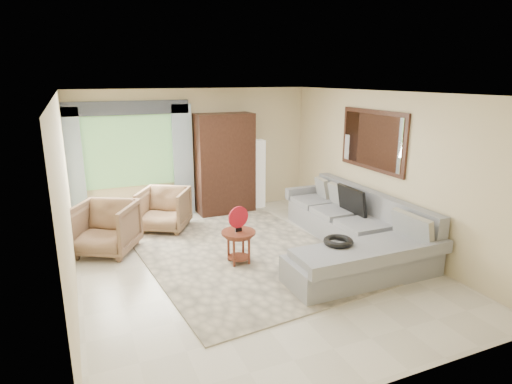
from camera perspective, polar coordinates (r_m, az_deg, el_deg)
name	(u,v)px	position (r m, az deg, el deg)	size (l,w,h in m)	color
ground	(250,264)	(6.75, -0.79, -9.57)	(6.00, 6.00, 0.00)	silver
area_rug	(244,255)	(7.05, -1.66, -8.39)	(3.00, 4.00, 0.02)	#C3B59A
sectional_sofa	(353,235)	(7.33, 12.81, -5.55)	(2.30, 3.46, 0.90)	gray
tv_screen	(352,201)	(7.69, 12.64, -1.13)	(0.06, 0.74, 0.48)	black
garden_hose	(338,241)	(6.26, 10.92, -6.48)	(0.43, 0.43, 0.09)	black
coffee_table	(239,247)	(6.67, -2.33, -7.29)	(0.53, 0.53, 0.53)	#512515
red_disc	(238,217)	(6.51, -2.37, -3.37)	(0.34, 0.34, 0.03)	#AF111E
armchair_left	(105,228)	(7.44, -19.45, -4.58)	(0.91, 0.93, 0.85)	brown
armchair_right	(164,209)	(8.26, -12.14, -2.29)	(0.85, 0.87, 0.80)	#916C4F
potted_plant	(90,217)	(8.62, -21.20, -3.14)	(0.49, 0.43, 0.55)	#999999
armoire	(225,164)	(9.05, -4.20, 3.79)	(1.20, 0.55, 2.10)	black
floor_lamp	(258,174)	(9.45, 0.30, 2.45)	(0.24, 0.24, 1.50)	silver
window	(129,151)	(8.82, -16.58, 5.21)	(1.80, 0.04, 1.40)	#669E59
curtain_left	(73,169)	(8.72, -23.24, 2.82)	(0.40, 0.08, 2.30)	#9EB7CC
curtain_right	(183,161)	(8.95, -9.71, 4.13)	(0.40, 0.08, 2.30)	#9EB7CC
valance	(126,108)	(8.65, -16.95, 10.69)	(2.40, 0.12, 0.26)	#1E232D
wall_mirror	(372,140)	(7.78, 15.25, 6.67)	(0.05, 1.70, 1.05)	black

